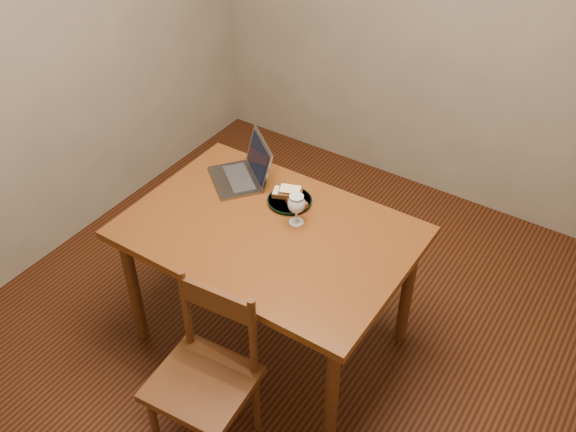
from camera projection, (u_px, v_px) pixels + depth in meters
The scene contains 10 objects.
floor at pixel (297, 333), 3.43m from camera, with size 3.20×3.20×0.02m, color black.
left_wall at pixel (36, 31), 3.29m from camera, with size 0.02×3.20×2.60m, color gray.
table at pixel (269, 244), 2.99m from camera, with size 1.30×0.90×0.74m.
chair at pixel (204, 371), 2.65m from camera, with size 0.44×0.42×0.43m.
plate at pixel (290, 201), 3.08m from camera, with size 0.22×0.22×0.02m, color black.
sandwich_cheese at pixel (285, 193), 3.09m from camera, with size 0.11×0.07×0.03m, color #381E0C, non-canonical shape.
sandwich_tomato at pixel (296, 200), 3.04m from camera, with size 0.12×0.07×0.04m, color #381E0C, non-canonical shape.
sandwich_top at pixel (290, 192), 3.05m from camera, with size 0.11×0.07×0.03m, color #381E0C, non-canonical shape.
milk_glass at pixel (296, 209), 2.92m from camera, with size 0.08×0.08×0.16m, color white, non-canonical shape.
laptop at pixel (246, 169), 3.21m from camera, with size 0.40×0.39×0.21m.
Camera 1 is at (1.20, -1.91, 2.64)m, focal length 40.00 mm.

